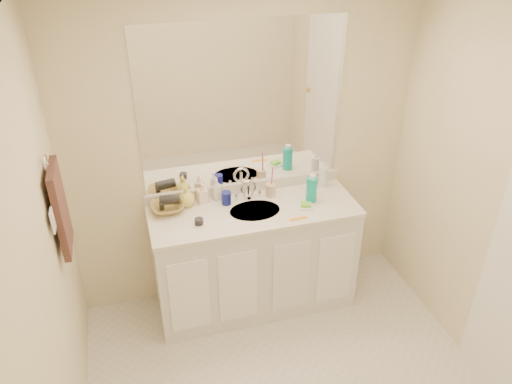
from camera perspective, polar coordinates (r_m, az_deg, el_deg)
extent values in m
cube|color=white|center=(2.13, 7.72, 19.03)|extent=(2.60, 2.60, 0.02)
cube|color=beige|center=(3.69, -1.40, 4.46)|extent=(2.60, 0.02, 2.40)
cube|color=beige|center=(2.54, -23.16, -11.89)|extent=(0.02, 2.60, 2.40)
cube|color=silver|center=(3.87, -0.21, -7.65)|extent=(1.50, 0.55, 0.85)
cube|color=silver|center=(3.62, -0.22, -2.15)|extent=(1.52, 0.57, 0.03)
cube|color=silver|center=(3.81, -1.29, 0.57)|extent=(1.52, 0.03, 0.08)
cylinder|color=beige|center=(3.60, -0.13, -2.27)|extent=(0.37, 0.37, 0.02)
cylinder|color=silver|center=(3.72, -0.90, 0.04)|extent=(0.02, 0.02, 0.11)
cube|color=white|center=(3.54, -1.45, 9.67)|extent=(1.48, 0.01, 1.20)
cylinder|color=navy|center=(3.66, -3.41, -0.69)|extent=(0.09, 0.09, 0.10)
cylinder|color=beige|center=(3.75, 1.67, 0.22)|extent=(0.09, 0.09, 0.10)
cylinder|color=#D93989|center=(3.70, 1.84, 1.57)|extent=(0.01, 0.04, 0.20)
cylinder|color=#0EAA9D|center=(3.69, 6.38, 0.29)|extent=(0.10, 0.10, 0.19)
cylinder|color=silver|center=(3.90, 7.67, 1.79)|extent=(0.08, 0.08, 0.17)
cube|color=white|center=(3.64, 5.69, -1.70)|extent=(0.13, 0.11, 0.01)
cube|color=#78D032|center=(3.63, 5.70, -1.46)|extent=(0.09, 0.08, 0.03)
cube|color=#FFA11A|center=(3.51, 4.86, -3.04)|extent=(0.13, 0.04, 0.01)
cylinder|color=black|center=(3.46, -6.54, -3.36)|extent=(0.08, 0.08, 0.04)
imported|color=white|center=(3.70, -4.49, 0.33)|extent=(0.08, 0.08, 0.17)
imported|color=#FFE9CF|center=(3.68, -6.17, -0.12)|extent=(0.08, 0.08, 0.16)
imported|color=#E6D959|center=(3.65, -7.97, -0.49)|extent=(0.15, 0.15, 0.15)
imported|color=#A08340|center=(3.63, -10.07, -1.74)|extent=(0.25, 0.25, 0.06)
cylinder|color=black|center=(3.60, -9.84, -0.87)|extent=(0.15, 0.09, 0.07)
torus|color=silver|center=(3.00, -22.87, 3.01)|extent=(0.01, 0.11, 0.11)
cube|color=black|center=(3.14, -21.44, -1.80)|extent=(0.04, 0.32, 0.55)
cube|color=white|center=(2.94, -22.21, -3.02)|extent=(0.01, 0.08, 0.13)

